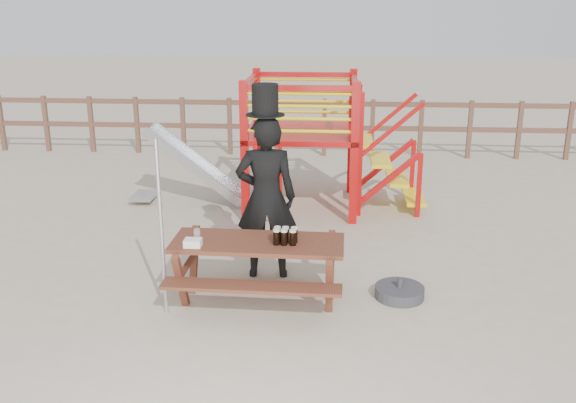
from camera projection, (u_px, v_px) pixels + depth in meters
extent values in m
plane|color=#BDAE93|center=(267.00, 307.00, 7.00)|extent=(60.00, 60.00, 0.00)
cube|color=brown|center=(301.00, 103.00, 13.30)|extent=(15.00, 0.06, 0.10)
cube|color=brown|center=(300.00, 127.00, 13.46)|extent=(15.00, 0.06, 0.10)
cube|color=brown|center=(1.00, 123.00, 13.89)|extent=(0.09, 0.09, 1.20)
cube|color=brown|center=(46.00, 124.00, 13.83)|extent=(0.09, 0.09, 1.20)
cube|color=brown|center=(91.00, 124.00, 13.76)|extent=(0.09, 0.09, 1.20)
cube|color=brown|center=(137.00, 125.00, 13.69)|extent=(0.09, 0.09, 1.20)
cube|color=brown|center=(183.00, 126.00, 13.63)|extent=(0.09, 0.09, 1.20)
cube|color=brown|center=(230.00, 126.00, 13.56)|extent=(0.09, 0.09, 1.20)
cube|color=brown|center=(277.00, 127.00, 13.49)|extent=(0.09, 0.09, 1.20)
cube|color=brown|center=(324.00, 128.00, 13.42)|extent=(0.09, 0.09, 1.20)
cube|color=brown|center=(372.00, 128.00, 13.36)|extent=(0.09, 0.09, 1.20)
cube|color=brown|center=(421.00, 129.00, 13.29)|extent=(0.09, 0.09, 1.20)
cube|color=brown|center=(470.00, 130.00, 13.22)|extent=(0.09, 0.09, 1.20)
cube|color=brown|center=(519.00, 130.00, 13.15)|extent=(0.09, 0.09, 1.20)
cube|color=brown|center=(569.00, 131.00, 13.09)|extent=(0.09, 0.09, 1.20)
cube|color=#B70C0C|center=(245.00, 153.00, 9.37)|extent=(0.12, 0.12, 2.10)
cube|color=#B70C0C|center=(354.00, 155.00, 9.26)|extent=(0.12, 0.12, 2.10)
cube|color=#B70C0C|center=(257.00, 131.00, 10.89)|extent=(0.12, 0.12, 2.10)
cube|color=#B70C0C|center=(352.00, 132.00, 10.78)|extent=(0.12, 0.12, 2.10)
cube|color=#B70C0C|center=(302.00, 132.00, 10.03)|extent=(1.72, 1.72, 0.08)
cube|color=#B70C0C|center=(300.00, 88.00, 9.03)|extent=(1.60, 0.08, 0.08)
cube|color=#B70C0C|center=(305.00, 75.00, 10.55)|extent=(1.60, 0.08, 0.08)
cube|color=#B70C0C|center=(250.00, 80.00, 9.84)|extent=(0.08, 1.60, 0.08)
cube|color=#B70C0C|center=(355.00, 81.00, 9.73)|extent=(0.08, 1.60, 0.08)
cylinder|color=yellow|center=(299.00, 131.00, 9.22)|extent=(1.50, 0.05, 0.05)
cylinder|color=yellow|center=(305.00, 112.00, 10.74)|extent=(1.50, 0.05, 0.05)
cylinder|color=yellow|center=(299.00, 119.00, 9.16)|extent=(1.50, 0.05, 0.05)
cylinder|color=yellow|center=(305.00, 101.00, 10.68)|extent=(1.50, 0.05, 0.05)
cylinder|color=yellow|center=(300.00, 106.00, 9.11)|extent=(1.50, 0.05, 0.05)
cylinder|color=yellow|center=(305.00, 90.00, 10.63)|extent=(1.50, 0.05, 0.05)
cylinder|color=yellow|center=(300.00, 94.00, 9.05)|extent=(1.50, 0.05, 0.05)
cylinder|color=yellow|center=(305.00, 79.00, 10.57)|extent=(1.50, 0.05, 0.05)
cube|color=#B70C0C|center=(256.00, 185.00, 9.36)|extent=(0.06, 0.06, 1.20)
cube|color=#B70C0C|center=(280.00, 186.00, 9.33)|extent=(0.06, 0.06, 1.20)
cylinder|color=yellow|center=(268.00, 215.00, 9.48)|extent=(0.36, 0.04, 0.04)
cylinder|color=yellow|center=(268.00, 199.00, 9.41)|extent=(0.36, 0.04, 0.04)
cylinder|color=yellow|center=(268.00, 184.00, 9.34)|extent=(0.36, 0.04, 0.04)
cylinder|color=yellow|center=(268.00, 168.00, 9.26)|extent=(0.36, 0.04, 0.04)
cylinder|color=yellow|center=(267.00, 151.00, 9.19)|extent=(0.36, 0.04, 0.04)
cube|color=yellow|center=(363.00, 141.00, 10.00)|extent=(0.30, 0.90, 0.06)
cube|color=yellow|center=(380.00, 160.00, 10.08)|extent=(0.30, 0.90, 0.06)
cube|color=yellow|center=(397.00, 178.00, 10.15)|extent=(0.30, 0.90, 0.06)
cube|color=yellow|center=(414.00, 197.00, 10.22)|extent=(0.30, 0.90, 0.06)
cube|color=#B70C0C|center=(389.00, 179.00, 9.70)|extent=(0.95, 0.08, 0.86)
cube|color=#B70C0C|center=(385.00, 164.00, 10.55)|extent=(0.95, 0.08, 0.86)
cube|color=silver|center=(197.00, 166.00, 10.32)|extent=(1.53, 0.55, 1.21)
cube|color=silver|center=(193.00, 168.00, 10.06)|extent=(1.58, 0.04, 1.28)
cube|color=silver|center=(200.00, 160.00, 10.57)|extent=(1.58, 0.04, 1.28)
cube|color=silver|center=(144.00, 196.00, 10.54)|extent=(0.35, 0.55, 0.05)
cube|color=brown|center=(258.00, 243.00, 6.92)|extent=(1.87, 0.74, 0.05)
cube|color=brown|center=(251.00, 287.00, 6.52)|extent=(1.86, 0.31, 0.04)
cube|color=brown|center=(264.00, 249.00, 7.49)|extent=(1.86, 0.31, 0.04)
cube|color=brown|center=(188.00, 271.00, 7.10)|extent=(0.10, 1.11, 0.67)
cube|color=brown|center=(330.00, 277.00, 6.96)|extent=(0.10, 1.11, 0.67)
imported|color=black|center=(266.00, 198.00, 7.52)|extent=(0.76, 0.54, 1.96)
cube|color=#10940D|center=(266.00, 175.00, 7.60)|extent=(0.08, 0.03, 0.46)
cylinder|color=black|center=(265.00, 115.00, 7.22)|extent=(0.44, 0.44, 0.01)
cylinder|color=black|center=(265.00, 99.00, 7.16)|extent=(0.30, 0.30, 0.34)
cube|color=white|center=(265.00, 87.00, 7.27)|extent=(0.16, 0.02, 0.04)
cylinder|color=#B2B2B7|center=(161.00, 229.00, 6.60)|extent=(0.04, 0.04, 1.90)
cylinder|color=#343438|center=(399.00, 292.00, 7.21)|extent=(0.56, 0.56, 0.13)
cylinder|color=#343438|center=(400.00, 283.00, 7.17)|extent=(0.06, 0.06, 0.11)
cube|color=white|center=(193.00, 243.00, 6.75)|extent=(0.18, 0.14, 0.08)
cylinder|color=black|center=(276.00, 238.00, 6.79)|extent=(0.07, 0.07, 0.15)
cylinder|color=beige|center=(276.00, 230.00, 6.77)|extent=(0.07, 0.07, 0.02)
cylinder|color=black|center=(284.00, 238.00, 6.78)|extent=(0.07, 0.07, 0.15)
cylinder|color=beige|center=(284.00, 231.00, 6.76)|extent=(0.07, 0.07, 0.02)
cylinder|color=black|center=(293.00, 239.00, 6.78)|extent=(0.07, 0.07, 0.15)
cylinder|color=beige|center=(293.00, 231.00, 6.75)|extent=(0.07, 0.07, 0.02)
cylinder|color=black|center=(277.00, 235.00, 6.87)|extent=(0.07, 0.07, 0.15)
cylinder|color=beige|center=(277.00, 228.00, 6.85)|extent=(0.07, 0.07, 0.02)
cylinder|color=black|center=(285.00, 235.00, 6.87)|extent=(0.07, 0.07, 0.15)
cylinder|color=beige|center=(285.00, 228.00, 6.84)|extent=(0.07, 0.07, 0.02)
cylinder|color=black|center=(294.00, 236.00, 6.86)|extent=(0.07, 0.07, 0.15)
cylinder|color=beige|center=(294.00, 228.00, 6.83)|extent=(0.07, 0.07, 0.02)
cylinder|color=silver|center=(197.00, 236.00, 6.86)|extent=(0.07, 0.07, 0.15)
cylinder|color=beige|center=(197.00, 241.00, 6.88)|extent=(0.06, 0.06, 0.02)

